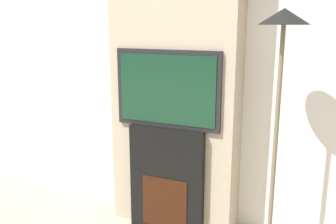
# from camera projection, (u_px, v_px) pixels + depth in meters

# --- Properties ---
(wall_back) EXTENTS (6.00, 0.06, 2.70)m
(wall_back) POSITION_uv_depth(u_px,v_px,m) (184.00, 64.00, 3.12)
(wall_back) COLOR silver
(wall_back) RESTS_ON ground_plane
(chimney_breast) EXTENTS (1.03, 0.31, 2.70)m
(chimney_breast) POSITION_uv_depth(u_px,v_px,m) (176.00, 66.00, 2.96)
(chimney_breast) COLOR tan
(chimney_breast) RESTS_ON ground_plane
(fireplace) EXTENTS (0.62, 0.15, 0.89)m
(fireplace) POSITION_uv_depth(u_px,v_px,m) (168.00, 180.00, 3.04)
(fireplace) COLOR black
(fireplace) RESTS_ON ground_plane
(television) EXTENTS (0.85, 0.07, 0.60)m
(television) POSITION_uv_depth(u_px,v_px,m) (168.00, 89.00, 2.86)
(television) COLOR black
(television) RESTS_ON fireplace
(floor_lamp) EXTENTS (0.32, 0.32, 1.77)m
(floor_lamp) POSITION_uv_depth(u_px,v_px,m) (281.00, 69.00, 2.35)
(floor_lamp) COLOR #726651
(floor_lamp) RESTS_ON ground_plane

